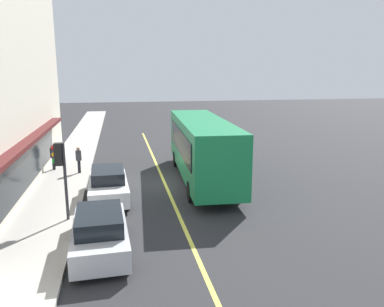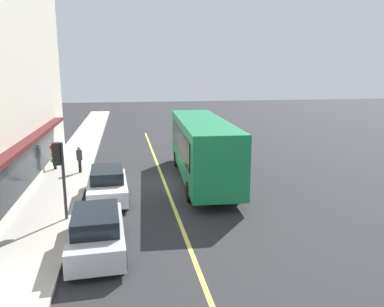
{
  "view_description": "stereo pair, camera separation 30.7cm",
  "coord_description": "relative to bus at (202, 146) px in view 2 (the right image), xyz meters",
  "views": [
    {
      "loc": [
        -20.32,
        2.43,
        6.08
      ],
      "look_at": [
        0.13,
        -1.59,
        1.6
      ],
      "focal_mm": 35.5,
      "sensor_mm": 36.0,
      "label": 1
    },
    {
      "loc": [
        -20.38,
        2.13,
        6.08
      ],
      "look_at": [
        0.13,
        -1.59,
        1.6
      ],
      "focal_mm": 35.5,
      "sensor_mm": 36.0,
      "label": 2
    }
  ],
  "objects": [
    {
      "name": "car_white",
      "position": [
        -2.46,
        5.18,
        -1.24
      ],
      "size": [
        4.36,
        1.98,
        1.52
      ],
      "color": "white",
      "rests_on": "ground"
    },
    {
      "name": "bus",
      "position": [
        0.0,
        0.0,
        0.0
      ],
      "size": [
        11.24,
        3.06,
        3.5
      ],
      "color": "#197F47",
      "rests_on": "ground"
    },
    {
      "name": "pedestrian_waiting",
      "position": [
        2.47,
        6.99,
        -0.89
      ],
      "size": [
        0.34,
        0.34,
        1.59
      ],
      "color": "black",
      "rests_on": "sidewalk"
    },
    {
      "name": "ground",
      "position": [
        -0.17,
        2.16,
        -1.99
      ],
      "size": [
        120.0,
        120.0,
        0.0
      ],
      "primitive_type": "plane",
      "color": "#28282B"
    },
    {
      "name": "car_silver",
      "position": [
        -8.05,
        5.35,
        -1.24
      ],
      "size": [
        4.37,
        2.01,
        1.52
      ],
      "color": "#B7BABF",
      "rests_on": "ground"
    },
    {
      "name": "sidewalk",
      "position": [
        -0.17,
        7.78,
        -1.91
      ],
      "size": [
        80.0,
        2.77,
        0.15
      ],
      "primitive_type": "cube",
      "color": "#B2ADA3",
      "rests_on": "ground"
    },
    {
      "name": "lane_centre_stripe",
      "position": [
        -0.17,
        2.16,
        -1.98
      ],
      "size": [
        36.0,
        0.16,
        0.01
      ],
      "primitive_type": "cube",
      "color": "#D8D14C",
      "rests_on": "ground"
    },
    {
      "name": "traffic_light",
      "position": [
        -5.09,
        6.92,
        0.55
      ],
      "size": [
        0.3,
        0.52,
        3.2
      ],
      "color": "#2D2D33",
      "rests_on": "sidewalk"
    },
    {
      "name": "pedestrian_by_curb",
      "position": [
        3.58,
        8.61,
        -0.89
      ],
      "size": [
        0.34,
        0.34,
        1.59
      ],
      "color": "black",
      "rests_on": "sidewalk"
    }
  ]
}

